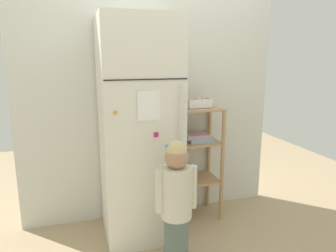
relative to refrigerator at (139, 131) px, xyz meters
The scene contains 6 objects.
ground_plane 0.94m from the refrigerator, ahead, with size 6.00×6.00×0.00m, color tan.
kitchen_wall_back 0.46m from the refrigerator, 60.58° to the left, with size 2.42×0.03×2.34m, color silver.
refrigerator is the anchor object (origin of this frame).
child_standing 0.65m from the refrigerator, 74.44° to the right, with size 0.31×0.23×0.96m.
pantry_shelf_unit 0.65m from the refrigerator, 12.93° to the left, with size 0.42×0.34×1.06m.
fruit_bin 0.62m from the refrigerator, 12.76° to the left, with size 0.23×0.16×0.08m.
Camera 1 is at (-0.70, -2.47, 1.52)m, focal length 33.38 mm.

